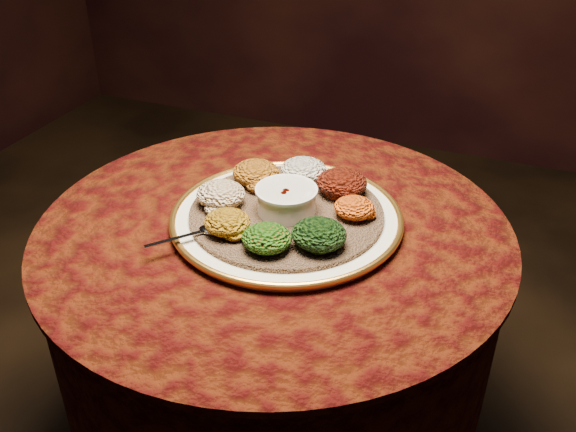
% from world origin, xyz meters
% --- Properties ---
extents(table, '(0.96, 0.96, 0.73)m').
position_xyz_m(table, '(0.00, 0.00, 0.55)').
color(table, black).
rests_on(table, ground).
extents(platter, '(0.47, 0.47, 0.02)m').
position_xyz_m(platter, '(0.02, 0.02, 0.75)').
color(platter, silver).
rests_on(platter, table).
extents(injera, '(0.48, 0.48, 0.01)m').
position_xyz_m(injera, '(0.02, 0.02, 0.76)').
color(injera, '#896244').
rests_on(injera, platter).
extents(stew_bowl, '(0.12, 0.12, 0.05)m').
position_xyz_m(stew_bowl, '(0.02, 0.02, 0.79)').
color(stew_bowl, silver).
rests_on(stew_bowl, injera).
extents(spoon, '(0.11, 0.11, 0.01)m').
position_xyz_m(spoon, '(-0.09, -0.12, 0.77)').
color(spoon, silver).
rests_on(spoon, injera).
extents(portion_ayib, '(0.10, 0.10, 0.05)m').
position_xyz_m(portion_ayib, '(0.01, 0.15, 0.79)').
color(portion_ayib, silver).
rests_on(portion_ayib, injera).
extents(portion_kitfo, '(0.11, 0.10, 0.05)m').
position_xyz_m(portion_kitfo, '(0.10, 0.13, 0.79)').
color(portion_kitfo, black).
rests_on(portion_kitfo, injera).
extents(portion_tikil, '(0.08, 0.08, 0.04)m').
position_xyz_m(portion_tikil, '(0.15, 0.05, 0.78)').
color(portion_tikil, '#B2680E').
rests_on(portion_tikil, injera).
extents(portion_gomen, '(0.10, 0.10, 0.05)m').
position_xyz_m(portion_gomen, '(0.12, -0.07, 0.79)').
color(portion_gomen, black).
rests_on(portion_gomen, injera).
extents(portion_mixveg, '(0.09, 0.09, 0.04)m').
position_xyz_m(portion_mixveg, '(0.04, -0.12, 0.78)').
color(portion_mixveg, '#B02B0B').
rests_on(portion_mixveg, injera).
extents(portion_kik, '(0.09, 0.09, 0.04)m').
position_xyz_m(portion_kik, '(-0.05, -0.10, 0.78)').
color(portion_kik, '#A06A0E').
rests_on(portion_kik, injera).
extents(portion_timatim, '(0.10, 0.10, 0.05)m').
position_xyz_m(portion_timatim, '(-0.11, -0.01, 0.79)').
color(portion_timatim, maroon).
rests_on(portion_timatim, injera).
extents(portion_shiro, '(0.10, 0.10, 0.05)m').
position_xyz_m(portion_shiro, '(-0.08, 0.10, 0.79)').
color(portion_shiro, '#A05313').
rests_on(portion_shiro, injera).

